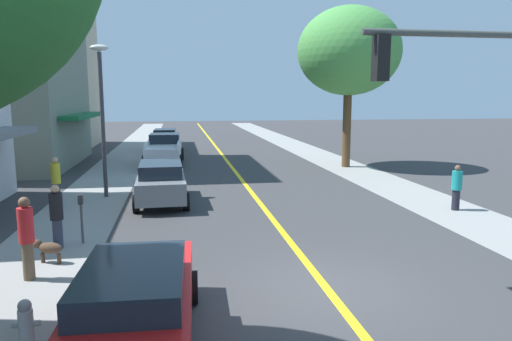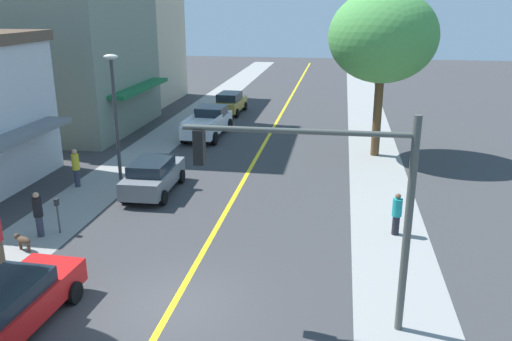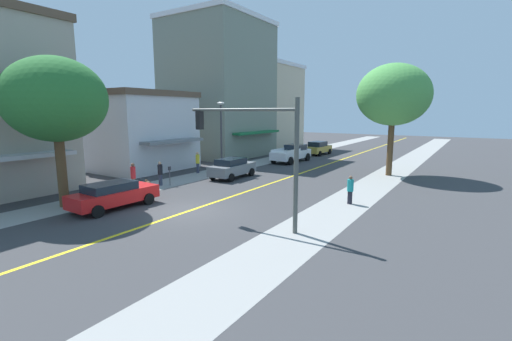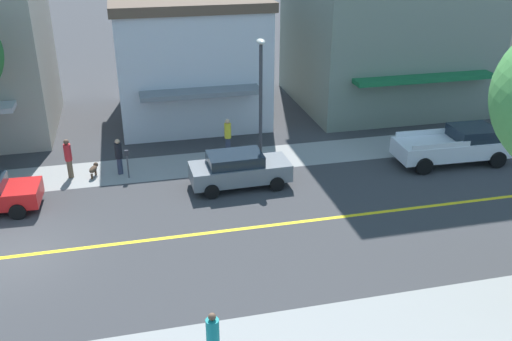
% 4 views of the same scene
% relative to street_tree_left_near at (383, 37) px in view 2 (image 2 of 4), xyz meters
% --- Properties ---
extents(ground_plane, '(140.00, 140.00, 0.00)m').
position_rel_street_tree_left_near_xyz_m(ground_plane, '(-6.49, -16.70, -6.48)').
color(ground_plane, '#38383A').
extents(sidewalk_right, '(2.82, 126.00, 0.01)m').
position_rel_street_tree_left_near_xyz_m(sidewalk_right, '(-0.01, -16.70, -6.47)').
color(sidewalk_right, gray).
rests_on(sidewalk_right, ground).
extents(road_centerline_stripe, '(0.20, 126.00, 0.00)m').
position_rel_street_tree_left_near_xyz_m(road_centerline_stripe, '(-6.49, -16.70, -6.48)').
color(road_centerline_stripe, yellow).
rests_on(road_centerline_stripe, ground).
extents(corner_shop_building, '(10.98, 10.89, 15.69)m').
position_rel_street_tree_left_near_xyz_m(corner_shop_building, '(-20.38, 3.46, 1.38)').
color(corner_shop_building, gray).
rests_on(corner_shop_building, ground).
extents(tan_rowhouse, '(8.67, 10.10, 11.74)m').
position_rel_street_tree_left_near_xyz_m(tan_rowhouse, '(-20.39, 13.40, -0.59)').
color(tan_rowhouse, beige).
rests_on(tan_rowhouse, ground).
extents(street_tree_left_near, '(5.74, 5.74, 8.94)m').
position_rel_street_tree_left_near_xyz_m(street_tree_left_near, '(0.00, 0.00, 0.00)').
color(street_tree_left_near, brown).
rests_on(street_tree_left_near, ground).
extents(parking_meter, '(0.12, 0.18, 1.36)m').
position_rel_street_tree_left_near_xyz_m(parking_meter, '(-12.17, -12.59, -5.58)').
color(parking_meter, '#4C4C51').
rests_on(parking_meter, ground).
extents(traffic_light_mast, '(5.76, 0.32, 5.75)m').
position_rel_street_tree_left_near_xyz_m(traffic_light_mast, '(-2.15, -16.79, -2.58)').
color(traffic_light_mast, '#474C47').
rests_on(traffic_light_mast, ground).
extents(street_lamp, '(0.70, 0.36, 5.98)m').
position_rel_street_tree_left_near_xyz_m(street_lamp, '(-12.42, -6.33, -2.74)').
color(street_lamp, '#38383D').
rests_on(street_lamp, ground).
extents(red_sedan_left_curb, '(2.10, 4.73, 1.44)m').
position_rel_street_tree_left_near_xyz_m(red_sedan_left_curb, '(-10.24, -18.52, -5.71)').
color(red_sedan_left_curb, red).
rests_on(red_sedan_left_curb, ground).
extents(gold_sedan_left_curb, '(2.09, 4.35, 1.62)m').
position_rel_street_tree_left_near_xyz_m(gold_sedan_left_curb, '(-10.42, 10.08, -5.64)').
color(gold_sedan_left_curb, '#B29338').
rests_on(gold_sedan_left_curb, ground).
extents(grey_sedan_left_curb, '(2.04, 4.40, 1.57)m').
position_rel_street_tree_left_near_xyz_m(grey_sedan_left_curb, '(-10.18, -7.86, -5.65)').
color(grey_sedan_left_curb, slate).
rests_on(grey_sedan_left_curb, ground).
extents(white_pickup_truck, '(2.33, 5.59, 1.76)m').
position_rel_street_tree_left_near_xyz_m(white_pickup_truck, '(-10.32, 2.79, -5.58)').
color(white_pickup_truck, silver).
rests_on(white_pickup_truck, ground).
extents(pedestrian_teal_shirt, '(0.36, 0.36, 1.62)m').
position_rel_street_tree_left_near_xyz_m(pedestrian_teal_shirt, '(0.19, -10.72, -5.63)').
color(pedestrian_teal_shirt, black).
rests_on(pedestrian_teal_shirt, ground).
extents(pedestrian_black_shirt, '(0.34, 0.34, 1.72)m').
position_rel_street_tree_left_near_xyz_m(pedestrian_black_shirt, '(-12.73, -12.96, -5.56)').
color(pedestrian_black_shirt, '#33384C').
rests_on(pedestrian_black_shirt, ground).
extents(pedestrian_yellow_shirt, '(0.34, 0.34, 1.81)m').
position_rel_street_tree_left_near_xyz_m(pedestrian_yellow_shirt, '(-13.99, -7.63, -5.51)').
color(pedestrian_yellow_shirt, '#33384C').
rests_on(pedestrian_yellow_shirt, ground).
extents(small_dog, '(0.77, 0.48, 0.58)m').
position_rel_street_tree_left_near_xyz_m(small_dog, '(-12.68, -14.13, -6.10)').
color(small_dog, '#4C3828').
rests_on(small_dog, ground).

